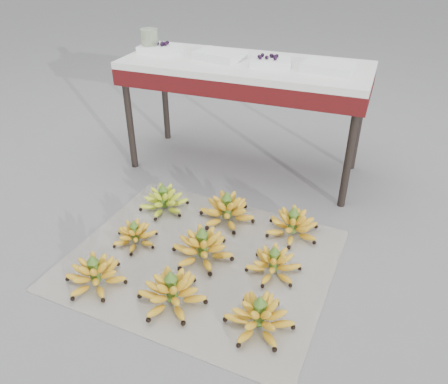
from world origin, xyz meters
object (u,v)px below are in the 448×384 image
(bunch_mid_left, at_px, (135,235))
(tray_right, at_px, (271,61))
(bunch_back_left, at_px, (164,200))
(tray_far_right, at_px, (329,67))
(bunch_front_left, at_px, (95,274))
(bunch_front_right, at_px, (259,317))
(bunch_mid_right, at_px, (274,264))
(vendor_table, at_px, (245,75))
(bunch_back_center, at_px, (227,211))
(tray_far_left, at_px, (160,48))
(bunch_front_center, at_px, (172,292))
(bunch_mid_center, at_px, (202,247))
(glass_jar, at_px, (150,40))
(bunch_back_right, at_px, (293,225))
(newspaper_mat, at_px, (201,259))
(tray_left, at_px, (219,55))

(bunch_mid_left, relative_size, tray_right, 1.16)
(bunch_back_left, relative_size, tray_far_right, 1.07)
(bunch_front_left, xyz_separation_m, bunch_mid_left, (0.01, 0.33, -0.01))
(bunch_front_right, xyz_separation_m, bunch_mid_right, (-0.03, 0.34, -0.01))
(bunch_front_right, bearing_deg, vendor_table, 114.65)
(bunch_back_center, xyz_separation_m, tray_far_left, (-0.70, 0.66, 0.67))
(bunch_front_center, relative_size, bunch_mid_center, 0.77)
(bunch_mid_right, height_order, tray_far_right, tray_far_right)
(bunch_mid_left, relative_size, glass_jar, 2.19)
(bunch_back_center, bearing_deg, bunch_mid_left, -123.30)
(bunch_back_right, relative_size, tray_far_left, 1.31)
(bunch_back_right, relative_size, tray_far_right, 1.14)
(tray_far_left, bearing_deg, bunch_back_center, -43.32)
(newspaper_mat, bearing_deg, glass_jar, 127.19)
(bunch_mid_left, distance_m, tray_far_left, 1.27)
(bunch_front_left, distance_m, tray_far_right, 1.65)
(bunch_back_right, distance_m, tray_right, 0.97)
(bunch_front_right, xyz_separation_m, bunch_back_center, (-0.39, 0.66, 0.00))
(newspaper_mat, xyz_separation_m, tray_far_right, (0.38, 0.97, 0.73))
(bunch_back_left, distance_m, glass_jar, 1.06)
(newspaper_mat, bearing_deg, bunch_back_left, 138.50)
(bunch_mid_right, height_order, tray_far_left, tray_far_left)
(bunch_mid_center, bearing_deg, bunch_front_center, -67.39)
(tray_left, bearing_deg, vendor_table, -0.55)
(newspaper_mat, xyz_separation_m, tray_right, (0.04, 0.97, 0.73))
(bunch_mid_center, xyz_separation_m, bunch_back_center, (0.00, 0.34, 0.00))
(newspaper_mat, relative_size, tray_right, 4.74)
(bunch_front_right, height_order, tray_left, tray_left)
(bunch_mid_right, relative_size, bunch_back_left, 1.02)
(bunch_mid_left, relative_size, bunch_mid_right, 0.93)
(bunch_front_left, bearing_deg, tray_far_right, 65.82)
(tray_left, bearing_deg, tray_right, -3.16)
(bunch_mid_right, bearing_deg, tray_right, 89.59)
(bunch_back_center, bearing_deg, vendor_table, 113.48)
(tray_right, height_order, tray_far_right, tray_right)
(bunch_mid_center, relative_size, bunch_back_center, 1.09)
(bunch_mid_left, distance_m, glass_jar, 1.31)
(bunch_mid_center, relative_size, glass_jar, 2.86)
(bunch_front_center, xyz_separation_m, tray_right, (0.05, 1.29, 0.67))
(bunch_mid_right, distance_m, bunch_back_right, 0.32)
(bunch_front_right, xyz_separation_m, tray_far_right, (-0.01, 1.28, 0.67))
(bunch_back_left, height_order, tray_far_right, tray_far_right)
(glass_jar, bearing_deg, bunch_back_center, -40.41)
(bunch_back_right, bearing_deg, tray_far_left, 135.93)
(tray_far_left, distance_m, tray_right, 0.75)
(bunch_front_center, bearing_deg, tray_left, 100.53)
(vendor_table, bearing_deg, tray_left, 179.45)
(tray_right, bearing_deg, newspaper_mat, -92.65)
(bunch_front_left, distance_m, bunch_mid_left, 0.33)
(bunch_front_right, bearing_deg, glass_jar, 134.62)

